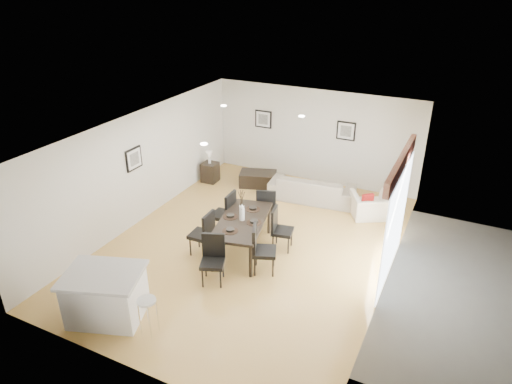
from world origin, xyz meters
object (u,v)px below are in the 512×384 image
at_px(side_table, 210,172).
at_px(dining_chair_head, 213,256).
at_px(dining_chair_wfar, 226,211).
at_px(armchair, 371,206).
at_px(dining_table, 242,223).
at_px(dining_chair_enear, 260,247).
at_px(coffee_table, 258,179).
at_px(dining_chair_efar, 279,227).
at_px(bar_stool, 147,304).
at_px(sofa, 312,188).
at_px(dining_chair_foot, 266,206).
at_px(dining_chair_wnear, 205,231).
at_px(kitchen_island, 106,295).

bearing_deg(side_table, dining_chair_head, -57.95).
bearing_deg(dining_chair_wfar, armchair, 126.59).
height_order(dining_table, dining_chair_enear, dining_chair_enear).
bearing_deg(coffee_table, dining_chair_wfar, -97.91).
height_order(dining_chair_enear, dining_chair_efar, dining_chair_enear).
xyz_separation_m(dining_table, dining_chair_efar, (0.67, 0.46, -0.16)).
relative_size(dining_chair_efar, bar_stool, 1.41).
distance_m(sofa, side_table, 3.08).
relative_size(dining_chair_foot, bar_stool, 1.48).
height_order(dining_chair_efar, bar_stool, dining_chair_efar).
distance_m(dining_chair_efar, dining_chair_head, 1.78).
distance_m(armchair, side_table, 4.74).
relative_size(sofa, side_table, 3.95).
distance_m(dining_chair_enear, side_table, 4.69).
height_order(dining_chair_wnear, coffee_table, dining_chair_wnear).
xyz_separation_m(sofa, dining_chair_foot, (-0.48, -1.89, 0.24)).
xyz_separation_m(dining_chair_wnear, dining_chair_wfar, (0.00, 0.94, 0.03)).
bearing_deg(armchair, dining_chair_wfar, 9.98).
xyz_separation_m(dining_chair_efar, coffee_table, (-1.85, 2.77, -0.34)).
distance_m(dining_chair_wnear, dining_chair_enear, 1.34).
bearing_deg(bar_stool, armchair, 66.97).
bearing_deg(dining_chair_wfar, side_table, -144.08).
bearing_deg(armchair, dining_chair_efar, 27.94).
xyz_separation_m(coffee_table, bar_stool, (0.92, -6.16, 0.39)).
xyz_separation_m(sofa, dining_chair_enear, (0.16, -3.57, 0.25)).
distance_m(dining_chair_head, bar_stool, 1.78).
bearing_deg(dining_chair_efar, kitchen_island, 141.08).
height_order(sofa, bar_stool, bar_stool).
bearing_deg(dining_table, sofa, 67.92).
xyz_separation_m(dining_table, side_table, (-2.57, 2.87, -0.42)).
xyz_separation_m(armchair, kitchen_island, (-3.35, -5.72, 0.16)).
xyz_separation_m(armchair, dining_table, (-2.18, -2.79, 0.40)).
relative_size(dining_chair_wnear, dining_chair_efar, 1.05).
bearing_deg(dining_chair_head, dining_chair_efar, 45.18).
height_order(kitchen_island, bar_stool, kitchen_island).
xyz_separation_m(dining_chair_enear, dining_chair_efar, (0.00, 0.96, -0.04)).
bearing_deg(coffee_table, dining_chair_enear, -82.20).
xyz_separation_m(dining_chair_head, side_table, (-2.53, 4.05, -0.28)).
bearing_deg(dining_chair_enear, dining_chair_foot, -0.98).
relative_size(armchair, dining_chair_enear, 0.92).
height_order(armchair, coffee_table, armchair).
height_order(sofa, dining_chair_wfar, dining_chair_wfar).
distance_m(dining_chair_efar, coffee_table, 3.35).
relative_size(side_table, bar_stool, 0.83).
distance_m(sofa, dining_chair_efar, 2.62).
xyz_separation_m(dining_chair_wfar, dining_chair_head, (0.63, -1.65, -0.04)).
distance_m(dining_chair_wnear, coffee_table, 3.75).
distance_m(sofa, kitchen_island, 6.23).
distance_m(armchair, dining_chair_foot, 2.70).
height_order(sofa, dining_chair_wnear, dining_chair_wnear).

